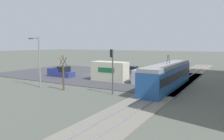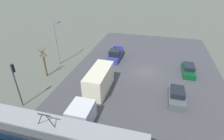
{
  "view_description": "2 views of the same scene",
  "coord_description": "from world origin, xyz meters",
  "px_view_note": "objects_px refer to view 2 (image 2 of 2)",
  "views": [
    {
      "loc": [
        35.89,
        24.68,
        6.05
      ],
      "look_at": [
        5.02,
        6.89,
        1.83
      ],
      "focal_mm": 35.0,
      "sensor_mm": 36.0,
      "label": 1
    },
    {
      "loc": [
        -1.12,
        24.68,
        13.84
      ],
      "look_at": [
        4.09,
        5.2,
        2.64
      ],
      "focal_mm": 28.0,
      "sensor_mm": 36.0,
      "label": 2
    }
  ],
  "objects_px": {
    "box_truck": "(96,88)",
    "traffic_light_pole": "(16,80)",
    "street_tree": "(45,64)",
    "light_rail_tram": "(50,140)",
    "pickup_truck": "(115,55)",
    "sedan_car_1": "(188,70)",
    "street_lamp_near_crossing": "(57,41)",
    "sedan_car_0": "(176,96)"
  },
  "relations": [
    {
      "from": "box_truck",
      "to": "traffic_light_pole",
      "type": "height_order",
      "value": "traffic_light_pole"
    },
    {
      "from": "box_truck",
      "to": "sedan_car_0",
      "type": "relative_size",
      "value": 2.33
    },
    {
      "from": "traffic_light_pole",
      "to": "pickup_truck",
      "type": "bearing_deg",
      "value": -116.39
    },
    {
      "from": "light_rail_tram",
      "to": "street_tree",
      "type": "xyz_separation_m",
      "value": [
        8.13,
        -11.56,
        0.42
      ]
    },
    {
      "from": "box_truck",
      "to": "sedan_car_0",
      "type": "distance_m",
      "value": 9.96
    },
    {
      "from": "light_rail_tram",
      "to": "sedan_car_1",
      "type": "relative_size",
      "value": 3.52
    },
    {
      "from": "light_rail_tram",
      "to": "box_truck",
      "type": "xyz_separation_m",
      "value": [
        -0.97,
        -8.43,
        -0.17
      ]
    },
    {
      "from": "pickup_truck",
      "to": "sedan_car_1",
      "type": "height_order",
      "value": "pickup_truck"
    },
    {
      "from": "traffic_light_pole",
      "to": "street_lamp_near_crossing",
      "type": "height_order",
      "value": "street_lamp_near_crossing"
    },
    {
      "from": "sedan_car_1",
      "to": "traffic_light_pole",
      "type": "bearing_deg",
      "value": 33.45
    },
    {
      "from": "sedan_car_0",
      "to": "box_truck",
      "type": "bearing_deg",
      "value": 11.63
    },
    {
      "from": "street_lamp_near_crossing",
      "to": "light_rail_tram",
      "type": "bearing_deg",
      "value": 117.65
    },
    {
      "from": "sedan_car_1",
      "to": "traffic_light_pole",
      "type": "height_order",
      "value": "traffic_light_pole"
    },
    {
      "from": "traffic_light_pole",
      "to": "sedan_car_0",
      "type": "bearing_deg",
      "value": -162.37
    },
    {
      "from": "light_rail_tram",
      "to": "sedan_car_0",
      "type": "relative_size",
      "value": 3.63
    },
    {
      "from": "box_truck",
      "to": "street_lamp_near_crossing",
      "type": "xyz_separation_m",
      "value": [
        9.32,
        -7.51,
        2.59
      ]
    },
    {
      "from": "sedan_car_0",
      "to": "traffic_light_pole",
      "type": "relative_size",
      "value": 0.81
    },
    {
      "from": "pickup_truck",
      "to": "traffic_light_pole",
      "type": "height_order",
      "value": "traffic_light_pole"
    },
    {
      "from": "street_lamp_near_crossing",
      "to": "box_truck",
      "type": "bearing_deg",
      "value": 141.15
    },
    {
      "from": "box_truck",
      "to": "pickup_truck",
      "type": "distance_m",
      "value": 11.65
    },
    {
      "from": "sedan_car_0",
      "to": "light_rail_tram",
      "type": "bearing_deg",
      "value": 44.27
    },
    {
      "from": "sedan_car_1",
      "to": "street_lamp_near_crossing",
      "type": "xyz_separation_m",
      "value": [
        21.2,
        1.98,
        3.45
      ]
    },
    {
      "from": "sedan_car_1",
      "to": "traffic_light_pole",
      "type": "relative_size",
      "value": 0.83
    },
    {
      "from": "pickup_truck",
      "to": "sedan_car_0",
      "type": "relative_size",
      "value": 1.18
    },
    {
      "from": "street_tree",
      "to": "pickup_truck",
      "type": "bearing_deg",
      "value": -135.71
    },
    {
      "from": "box_truck",
      "to": "street_tree",
      "type": "xyz_separation_m",
      "value": [
        9.1,
        -3.13,
        0.58
      ]
    },
    {
      "from": "street_tree",
      "to": "sedan_car_0",
      "type": "bearing_deg",
      "value": 176.57
    },
    {
      "from": "box_truck",
      "to": "street_tree",
      "type": "relative_size",
      "value": 2.21
    },
    {
      "from": "light_rail_tram",
      "to": "sedan_car_1",
      "type": "height_order",
      "value": "light_rail_tram"
    },
    {
      "from": "street_tree",
      "to": "street_lamp_near_crossing",
      "type": "relative_size",
      "value": 0.66
    },
    {
      "from": "street_tree",
      "to": "street_lamp_near_crossing",
      "type": "height_order",
      "value": "street_lamp_near_crossing"
    },
    {
      "from": "light_rail_tram",
      "to": "box_truck",
      "type": "height_order",
      "value": "light_rail_tram"
    },
    {
      "from": "sedan_car_1",
      "to": "box_truck",
      "type": "bearing_deg",
      "value": 38.62
    },
    {
      "from": "light_rail_tram",
      "to": "street_lamp_near_crossing",
      "type": "distance_m",
      "value": 18.15
    },
    {
      "from": "pickup_truck",
      "to": "street_lamp_near_crossing",
      "type": "xyz_separation_m",
      "value": [
        8.92,
        4.11,
        3.31
      ]
    },
    {
      "from": "light_rail_tram",
      "to": "street_tree",
      "type": "distance_m",
      "value": 14.13
    },
    {
      "from": "box_truck",
      "to": "street_lamp_near_crossing",
      "type": "distance_m",
      "value": 12.24
    },
    {
      "from": "light_rail_tram",
      "to": "street_lamp_near_crossing",
      "type": "height_order",
      "value": "street_lamp_near_crossing"
    },
    {
      "from": "light_rail_tram",
      "to": "pickup_truck",
      "type": "height_order",
      "value": "light_rail_tram"
    },
    {
      "from": "box_truck",
      "to": "sedan_car_1",
      "type": "relative_size",
      "value": 2.26
    },
    {
      "from": "light_rail_tram",
      "to": "pickup_truck",
      "type": "relative_size",
      "value": 3.07
    },
    {
      "from": "street_tree",
      "to": "traffic_light_pole",
      "type": "bearing_deg",
      "value": 99.6
    }
  ]
}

